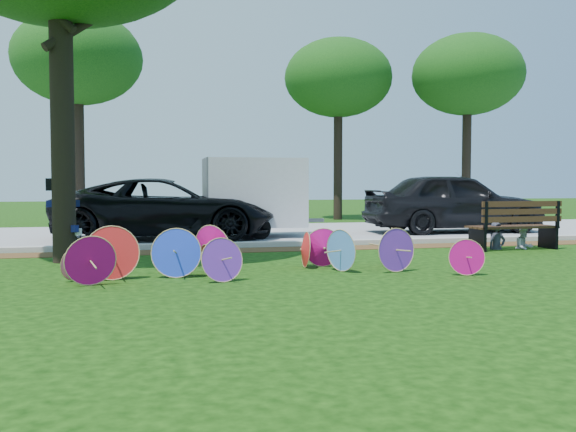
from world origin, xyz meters
name	(u,v)px	position (x,y,z in m)	size (l,w,h in m)	color
ground	(285,280)	(0.00, 0.00, 0.00)	(90.00, 90.00, 0.00)	black
mulch_strip	(242,250)	(0.00, 4.50, 0.01)	(90.00, 1.00, 0.01)	#472D16
curb	(237,245)	(0.00, 5.20, 0.06)	(90.00, 0.30, 0.12)	#B7B5AD
street	(217,233)	(0.00, 9.35, 0.01)	(90.00, 8.00, 0.01)	gray
parasol_pile	(249,252)	(-0.46, 0.73, 0.37)	(6.79, 1.99, 0.88)	#C40970
black_van	(165,209)	(-1.56, 7.80, 0.82)	(2.71, 5.87, 1.63)	black
dark_pickup	(453,202)	(7.13, 8.23, 0.92)	(2.17, 5.40, 1.84)	black
cargo_trailer	(254,192)	(0.91, 7.98, 1.25)	(2.71, 1.72, 2.50)	silver
park_bench	(512,225)	(6.09, 3.38, 0.55)	(2.10, 0.80, 1.10)	black
person_left	(497,223)	(5.74, 3.43, 0.61)	(0.45, 0.29, 1.22)	#36394A
person_right	(524,227)	(6.44, 3.43, 0.50)	(0.49, 0.38, 1.01)	silver
bg_trees	(305,72)	(3.98, 14.23, 5.77)	(19.14, 6.38, 7.40)	black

